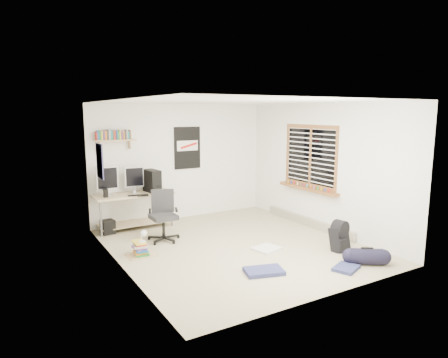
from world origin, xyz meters
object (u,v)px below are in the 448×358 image
desk (133,210)px  book_stack (141,246)px  office_chair (163,214)px  duffel_bag (367,256)px  backpack (339,239)px

desk → book_stack: desk is taller
desk → office_chair: 1.11m
office_chair → book_stack: office_chair is taller
office_chair → duffel_bag: office_chair is taller
desk → office_chair: bearing=-87.1°
duffel_bag → book_stack: bearing=177.9°
desk → book_stack: bearing=-112.4°
duffel_bag → book_stack: size_ratio=1.01×
backpack → desk: bearing=119.6°
book_stack → backpack: bearing=-26.3°
book_stack → office_chair: bearing=40.8°
duffel_bag → office_chair: bearing=164.8°
backpack → duffel_bag: 0.68m
backpack → duffel_bag: bearing=-109.9°
desk → duffel_bag: size_ratio=3.13×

